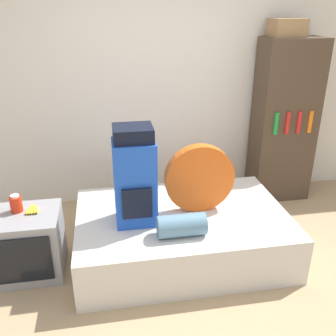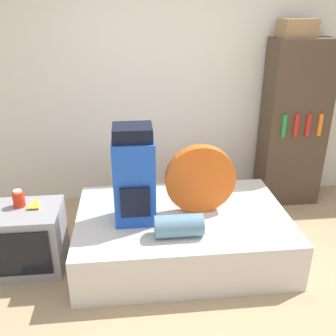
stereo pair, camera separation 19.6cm
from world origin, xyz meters
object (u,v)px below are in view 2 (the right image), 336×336
sleeping_roll (179,226)px  tent_bag (200,179)px  canister (19,199)px  backpack (134,176)px  cardboard_box (297,28)px  bookshelf (294,125)px  television (29,238)px

sleeping_roll → tent_bag: bearing=58.4°
canister → backpack: bearing=-5.3°
tent_bag → cardboard_box: cardboard_box is taller
backpack → bookshelf: 2.06m
bookshelf → television: bearing=-160.0°
backpack → canister: (-0.98, 0.09, -0.20)m
backpack → bookshelf: size_ratio=0.46×
bookshelf → cardboard_box: cardboard_box is taller
canister → television: bearing=-57.5°
television → cardboard_box: size_ratio=1.75×
backpack → sleeping_roll: size_ratio=2.16×
tent_bag → cardboard_box: 1.89m
sleeping_roll → bookshelf: 1.99m
cardboard_box → backpack: bearing=-148.5°
canister → cardboard_box: 3.13m
cardboard_box → canister: bearing=-160.5°
canister → cardboard_box: bearing=19.5°
tent_bag → sleeping_roll: bearing=-121.6°
tent_bag → canister: 1.56m
tent_bag → sleeping_roll: size_ratio=1.59×
television → bookshelf: bookshelf is taller
backpack → television: bearing=178.9°
tent_bag → sleeping_roll: tent_bag is taller
television → bookshelf: size_ratio=0.32×
television → canister: size_ratio=3.86×
backpack → sleeping_roll: bearing=-40.5°
sleeping_roll → backpack: bearing=139.5°
tent_bag → canister: size_ratio=4.10×
sleeping_roll → television: 1.33m
backpack → canister: bearing=174.7°
tent_bag → television: 1.58m
tent_bag → bookshelf: bookshelf is taller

